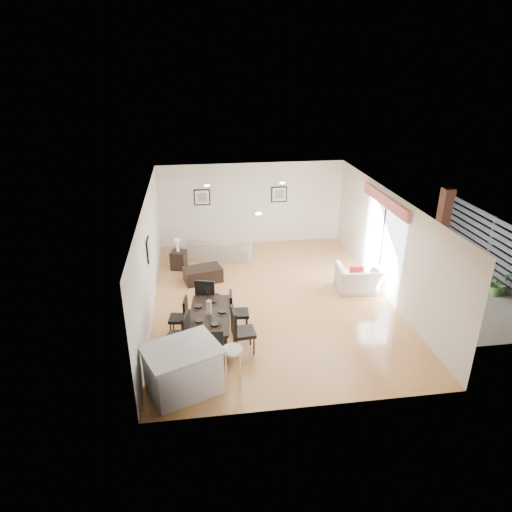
{
  "coord_description": "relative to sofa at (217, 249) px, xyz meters",
  "views": [
    {
      "loc": [
        -1.85,
        -10.21,
        5.73
      ],
      "look_at": [
        -0.36,
        0.4,
        1.07
      ],
      "focal_mm": 32.0,
      "sensor_mm": 36.0,
      "label": 1
    }
  ],
  "objects": [
    {
      "name": "dining_chair_wfar",
      "position": [
        -1.04,
        -4.16,
        0.19
      ],
      "size": [
        0.46,
        0.46,
        0.89
      ],
      "rotation": [
        0.0,
        0.0,
        -1.72
      ],
      "color": "black",
      "rests_on": "ground"
    },
    {
      "name": "dining_chair_enear",
      "position": [
        0.16,
        -5.01,
        0.27
      ],
      "size": [
        0.5,
        0.5,
        1.03
      ],
      "rotation": [
        0.0,
        0.0,
        1.65
      ],
      "color": "black",
      "rests_on": "ground"
    },
    {
      "name": "wall_front",
      "position": [
        1.23,
        -6.85,
        1.04
      ],
      "size": [
        6.0,
        0.04,
        2.7
      ],
      "primitive_type": "cube",
      "color": "silver",
      "rests_on": "ground"
    },
    {
      "name": "dining_table",
      "position": [
        -0.43,
        -4.58,
        0.33
      ],
      "size": [
        1.04,
        1.79,
        0.71
      ],
      "rotation": [
        0.0,
        0.0,
        -0.11
      ],
      "color": "black",
      "rests_on": "ground"
    },
    {
      "name": "vase",
      "position": [
        -0.43,
        -4.58,
        0.66
      ],
      "size": [
        0.82,
        1.28,
        0.67
      ],
      "color": "white",
      "rests_on": "dining_table"
    },
    {
      "name": "ceiling",
      "position": [
        1.23,
        -2.85,
        2.39
      ],
      "size": [
        6.0,
        8.0,
        0.02
      ],
      "primitive_type": "cube",
      "color": "white",
      "rests_on": "wall_back"
    },
    {
      "name": "coffee_table",
      "position": [
        -0.49,
        -1.54,
        -0.1
      ],
      "size": [
        1.13,
        0.84,
        0.41
      ],
      "primitive_type": "cube",
      "rotation": [
        0.0,
        0.0,
        0.24
      ],
      "color": "black",
      "rests_on": "ground"
    },
    {
      "name": "table_lamp",
      "position": [
        -1.17,
        -0.61,
        0.48
      ],
      "size": [
        0.19,
        0.19,
        0.37
      ],
      "color": "white",
      "rests_on": "side_table"
    },
    {
      "name": "framed_print_back_right",
      "position": [
        2.13,
        1.12,
        1.34
      ],
      "size": [
        0.52,
        0.04,
        0.52
      ],
      "color": "black",
      "rests_on": "wall_back"
    },
    {
      "name": "framed_print_left_wall",
      "position": [
        -1.74,
        -3.05,
        1.34
      ],
      "size": [
        0.04,
        0.52,
        0.52
      ],
      "rotation": [
        0.0,
        0.0,
        1.57
      ],
      "color": "black",
      "rests_on": "wall_left"
    },
    {
      "name": "dining_chair_foot",
      "position": [
        -0.46,
        -3.52,
        0.27
      ],
      "size": [
        0.58,
        0.58,
        1.04
      ],
      "rotation": [
        0.0,
        0.0,
        2.85
      ],
      "color": "black",
      "rests_on": "ground"
    },
    {
      "name": "kitchen_island",
      "position": [
        -1.0,
        -6.08,
        0.17
      ],
      "size": [
        1.63,
        1.47,
        0.94
      ],
      "rotation": [
        0.0,
        0.0,
        0.4
      ],
      "color": "white",
      "rests_on": "ground"
    },
    {
      "name": "dining_chair_efar",
      "position": [
        0.17,
        -4.14,
        0.22
      ],
      "size": [
        0.44,
        0.44,
        0.94
      ],
      "rotation": [
        0.0,
        0.0,
        1.52
      ],
      "color": "black",
      "rests_on": "ground"
    },
    {
      "name": "courtyard_plant_b",
      "position": [
        6.73,
        -2.06,
        0.05
      ],
      "size": [
        0.51,
        0.51,
        0.72
      ],
      "primitive_type": "imported",
      "rotation": [
        0.0,
        0.0,
        -0.33
      ],
      "color": "#3C632A",
      "rests_on": "ground"
    },
    {
      "name": "ground",
      "position": [
        1.23,
        -2.85,
        -0.31
      ],
      "size": [
        8.0,
        8.0,
        0.0
      ],
      "primitive_type": "plane",
      "color": "tan",
      "rests_on": "ground"
    },
    {
      "name": "framed_print_back_left",
      "position": [
        -0.37,
        1.12,
        1.34
      ],
      "size": [
        0.52,
        0.04,
        0.52
      ],
      "color": "black",
      "rests_on": "wall_back"
    },
    {
      "name": "cushion",
      "position": [
        3.47,
        -2.79,
        0.28
      ],
      "size": [
        0.37,
        0.16,
        0.36
      ],
      "primitive_type": "cube",
      "rotation": [
        0.0,
        0.0,
        2.99
      ],
      "color": "maroon",
      "rests_on": "armchair"
    },
    {
      "name": "dining_chair_head",
      "position": [
        -0.42,
        -5.64,
        0.2
      ],
      "size": [
        0.47,
        0.47,
        0.91
      ],
      "rotation": [
        0.0,
        0.0,
        -0.18
      ],
      "color": "black",
      "rests_on": "ground"
    },
    {
      "name": "courtyard",
      "position": [
        7.4,
        -1.98,
        0.62
      ],
      "size": [
        6.0,
        6.0,
        2.0
      ],
      "color": "gray",
      "rests_on": "ground"
    },
    {
      "name": "armchair",
      "position": [
        3.57,
        -2.69,
        0.05
      ],
      "size": [
        1.18,
        1.05,
        0.72
      ],
      "primitive_type": "imported",
      "rotation": [
        0.0,
        0.0,
        3.06
      ],
      "color": "beige",
      "rests_on": "ground"
    },
    {
      "name": "dining_chair_wnear",
      "position": [
        -1.03,
        -5.03,
        0.27
      ],
      "size": [
        0.57,
        0.57,
        1.02
      ],
      "rotation": [
        0.0,
        0.0,
        -1.85
      ],
      "color": "black",
      "rests_on": "ground"
    },
    {
      "name": "sofa",
      "position": [
        0.0,
        0.0,
        0.0
      ],
      "size": [
        2.24,
        1.3,
        0.61
      ],
      "primitive_type": "imported",
      "rotation": [
        0.0,
        0.0,
        2.9
      ],
      "color": "#9E9280",
      "rests_on": "ground"
    },
    {
      "name": "courtyard_plant_a",
      "position": [
        7.1,
        -3.41,
        0.02
      ],
      "size": [
        0.75,
        0.71,
        0.65
      ],
      "primitive_type": "imported",
      "rotation": [
        0.0,
        0.0,
        0.44
      ],
      "color": "#3C632A",
      "rests_on": "ground"
    },
    {
      "name": "wall_right",
      "position": [
        4.23,
        -2.85,
        1.04
      ],
      "size": [
        0.04,
        8.0,
        2.7
      ],
      "primitive_type": "cube",
      "color": "silver",
      "rests_on": "ground"
    },
    {
      "name": "wall_left",
      "position": [
        -1.77,
        -2.85,
        1.04
      ],
      "size": [
        0.04,
        8.0,
        2.7
      ],
      "primitive_type": "cube",
      "color": "silver",
      "rests_on": "ground"
    },
    {
      "name": "side_table",
      "position": [
        -1.17,
        -0.61,
        -0.03
      ],
      "size": [
        0.51,
        0.51,
        0.55
      ],
      "primitive_type": "cube",
      "rotation": [
        0.0,
        0.0,
        -0.27
      ],
      "color": "black",
      "rests_on": "ground"
    },
    {
      "name": "wall_back",
      "position": [
        1.23,
        1.15,
        1.04
      ],
      "size": [
        6.0,
        0.04,
        2.7
      ],
      "primitive_type": "cube",
      "color": "silver",
      "rests_on": "ground"
    },
    {
      "name": "sliding_door",
      "position": [
        4.19,
        -2.55,
        1.36
      ],
      "size": [
        0.12,
        2.7,
        2.57
      ],
      "color": "white",
      "rests_on": "wall_right"
    },
    {
      "name": "bar_stool",
      "position": [
        -0.07,
        -6.08,
        0.41
      ],
      "size": [
        0.38,
        0.38,
        0.84
      ],
      "color": "white",
      "rests_on": "ground"
    }
  ]
}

